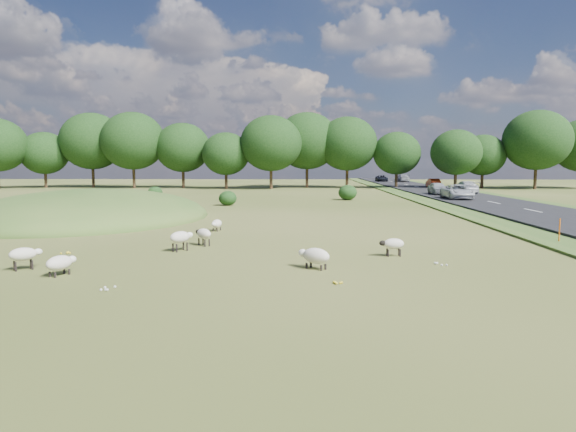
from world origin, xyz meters
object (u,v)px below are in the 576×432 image
at_px(sheep_0, 60,263).
at_px(sheep_5, 181,237).
at_px(car_4, 457,192).
at_px(car_6, 466,187).
at_px(sheep_2, 203,234).
at_px(sheep_6, 393,244).
at_px(sheep_3, 24,254).
at_px(car_2, 438,188).
at_px(car_3, 433,183).
at_px(car_1, 382,178).
at_px(sheep_1, 315,256).
at_px(marker_post, 559,231).
at_px(sheep_4, 217,224).
at_px(car_5, 403,178).

bearing_deg(sheep_0, sheep_5, -6.74).
xyz_separation_m(car_4, car_6, (3.80, 9.64, 0.02)).
xyz_separation_m(sheep_2, sheep_6, (8.20, -2.48, -0.04)).
relative_size(sheep_0, sheep_3, 1.16).
distance_m(sheep_6, car_4, 33.08).
distance_m(sheep_3, car_2, 48.58).
distance_m(car_3, car_4, 25.26).
bearing_deg(car_4, car_3, 81.35).
xyz_separation_m(sheep_0, sheep_5, (2.88, 4.93, 0.17)).
relative_size(car_1, car_6, 0.88).
xyz_separation_m(sheep_1, sheep_2, (-5.00, 5.06, 0.07)).
relative_size(sheep_3, car_4, 0.21).
bearing_deg(sheep_0, sheep_2, -5.54).
bearing_deg(marker_post, car_2, 84.64).
xyz_separation_m(sheep_1, sheep_4, (-5.28, 10.19, -0.07)).
distance_m(car_1, car_3, 25.73).
relative_size(sheep_3, sheep_6, 1.03).
bearing_deg(sheep_3, sheep_6, -27.77).
bearing_deg(sheep_6, sheep_2, -22.56).
bearing_deg(marker_post, car_5, 84.68).
relative_size(sheep_0, car_1, 0.28).
height_order(sheep_1, car_2, car_2).
relative_size(marker_post, sheep_6, 1.15).
xyz_separation_m(car_1, car_3, (3.80, -25.45, 0.04)).
bearing_deg(sheep_4, sheep_5, 6.46).
bearing_deg(marker_post, sheep_0, -159.49).
xyz_separation_m(sheep_3, car_6, (28.93, 43.68, 0.42)).
bearing_deg(car_3, sheep_2, 66.13).
xyz_separation_m(sheep_2, sheep_5, (-0.69, -1.50, 0.05)).
relative_size(sheep_2, car_6, 0.21).
height_order(sheep_4, sheep_5, sheep_5).
relative_size(car_1, car_4, 0.87).
bearing_deg(car_1, sheep_0, -105.35).
xyz_separation_m(sheep_1, sheep_5, (-5.69, 3.56, 0.12)).
relative_size(sheep_1, car_1, 0.29).
bearing_deg(car_5, car_6, 90.00).
xyz_separation_m(sheep_0, sheep_4, (3.29, 11.56, -0.03)).
bearing_deg(sheep_1, car_5, -66.40).
relative_size(sheep_2, sheep_6, 0.99).
bearing_deg(sheep_2, sheep_5, 112.10).
xyz_separation_m(sheep_6, car_6, (15.45, 40.59, 0.46)).
height_order(car_4, car_6, car_6).
relative_size(car_1, car_3, 1.12).
distance_m(sheep_2, sheep_4, 5.14).
bearing_deg(sheep_5, sheep_3, 168.34).
relative_size(marker_post, sheep_5, 1.02).
height_order(sheep_2, sheep_5, sheep_5).
bearing_deg(sheep_0, car_2, -5.39).
distance_m(sheep_6, car_2, 40.21).
xyz_separation_m(car_1, car_5, (3.80, -1.83, 0.11)).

